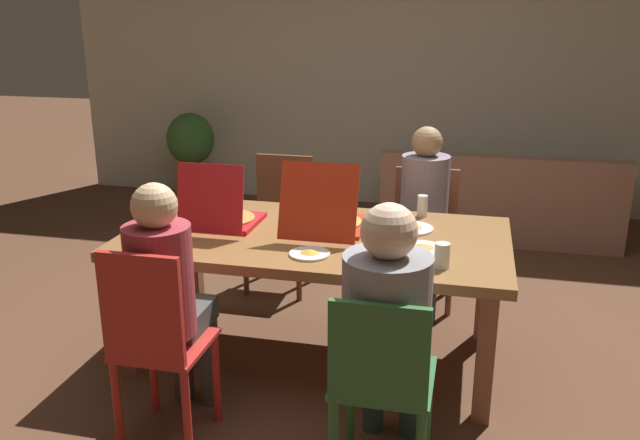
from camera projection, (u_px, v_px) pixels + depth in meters
name	position (u px, v px, depth m)	size (l,w,h in m)	color
ground_plane	(316.00, 355.00, 3.81)	(20.00, 20.00, 0.00)	brown
back_wall	(395.00, 61.00, 6.41)	(6.63, 0.12, 2.86)	beige
dining_table	(316.00, 247.00, 3.61)	(2.06, 1.08, 0.74)	brown
chair_0	(155.00, 341.00, 2.85)	(0.38, 0.39, 0.97)	red
person_0	(168.00, 290.00, 2.94)	(0.29, 0.50, 1.22)	#41433E
chair_1	(424.00, 226.00, 4.48)	(0.45, 0.45, 0.88)	brown
person_1	(423.00, 204.00, 4.27)	(0.31, 0.52, 1.20)	#3B4149
chair_2	(381.00, 384.00, 2.60)	(0.40, 0.42, 0.89)	#306633
person_2	(388.00, 317.00, 2.66)	(0.35, 0.55, 1.21)	#2C413F
chair_3	(282.00, 214.00, 4.65)	(0.43, 0.38, 0.93)	brown
pizza_box_0	(327.00, 219.00, 3.64)	(0.41, 0.54, 0.41)	red
pizza_box_1	(224.00, 217.00, 3.70)	(0.37, 0.44, 0.39)	red
plate_0	(421.00, 248.00, 3.34)	(0.24, 0.24, 0.03)	white
plate_1	(310.00, 253.00, 3.27)	(0.20, 0.20, 0.03)	white
plate_2	(410.00, 228.00, 3.65)	(0.25, 0.25, 0.03)	white
drinking_glass_0	(422.00, 206.00, 3.87)	(0.06, 0.06, 0.13)	silver
drinking_glass_1	(442.00, 255.00, 3.10)	(0.07, 0.07, 0.12)	silver
couch	(498.00, 203.00, 5.83)	(1.99, 0.91, 0.76)	#956A55
potted_plant	(191.00, 153.00, 6.66)	(0.47, 0.47, 0.92)	#AB7853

